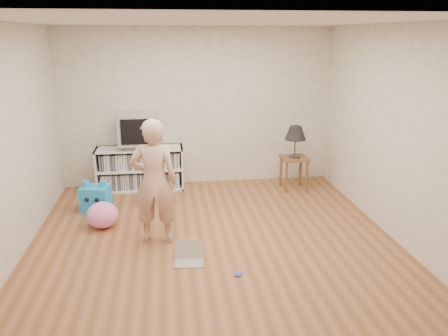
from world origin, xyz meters
name	(u,v)px	position (x,y,z in m)	size (l,w,h in m)	color
ground	(213,239)	(0.00, 0.00, 0.00)	(4.50, 4.50, 0.00)	brown
walls	(212,138)	(0.00, 0.00, 1.30)	(4.52, 4.52, 2.60)	#B9B0A3
ceiling	(211,21)	(0.00, 0.00, 2.60)	(4.50, 4.50, 0.01)	white
media_unit	(140,168)	(-0.98, 2.04, 0.35)	(1.40, 0.45, 0.70)	white
dvd_deck	(139,146)	(-0.98, 2.02, 0.73)	(0.45, 0.35, 0.07)	gray
crt_tv	(138,128)	(-0.98, 2.02, 1.02)	(0.60, 0.53, 0.50)	#9A9A9F
side_table	(294,165)	(1.52, 1.65, 0.42)	(0.42, 0.42, 0.55)	brown
table_lamp	(296,134)	(1.52, 1.65, 0.94)	(0.34, 0.34, 0.52)	#333333
person	(154,182)	(-0.70, 0.04, 0.77)	(0.56, 0.37, 1.54)	#D2A68F
laptop	(189,256)	(-0.33, -0.53, 0.06)	(0.36, 0.30, 0.23)	silver
playing_cards	(238,274)	(0.17, -0.90, 0.01)	(0.07, 0.09, 0.02)	#3E59A5
plush_blue	(96,198)	(-1.58, 1.13, 0.19)	(0.45, 0.39, 0.45)	#1D96F8
plush_pink	(103,215)	(-1.41, 0.54, 0.17)	(0.41, 0.41, 0.35)	#FF81CD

